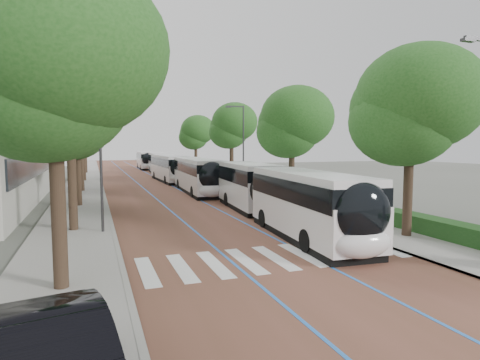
{
  "coord_description": "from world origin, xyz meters",
  "views": [
    {
      "loc": [
        -6.49,
        -13.15,
        4.48
      ],
      "look_at": [
        1.75,
        9.2,
        2.4
      ],
      "focal_mm": 30.0,
      "sensor_mm": 36.0,
      "label": 1
    }
  ],
  "objects": [
    {
      "name": "ground",
      "position": [
        0.0,
        0.0,
        0.0
      ],
      "size": [
        160.0,
        160.0,
        0.0
      ],
      "primitive_type": "plane",
      "color": "#51544C",
      "rests_on": "ground"
    },
    {
      "name": "road",
      "position": [
        0.0,
        40.0,
        0.01
      ],
      "size": [
        11.0,
        140.0,
        0.02
      ],
      "primitive_type": "cube",
      "color": "brown",
      "rests_on": "ground"
    },
    {
      "name": "sidewalk_left",
      "position": [
        -7.5,
        40.0,
        0.06
      ],
      "size": [
        4.0,
        140.0,
        0.12
      ],
      "primitive_type": "cube",
      "color": "gray",
      "rests_on": "ground"
    },
    {
      "name": "sidewalk_right",
      "position": [
        7.5,
        40.0,
        0.06
      ],
      "size": [
        4.0,
        140.0,
        0.12
      ],
      "primitive_type": "cube",
      "color": "gray",
      "rests_on": "ground"
    },
    {
      "name": "kerb_left",
      "position": [
        -5.6,
        40.0,
        0.06
      ],
      "size": [
        0.2,
        140.0,
        0.14
      ],
      "primitive_type": "cube",
      "color": "gray",
      "rests_on": "ground"
    },
    {
      "name": "kerb_right",
      "position": [
        5.6,
        40.0,
        0.06
      ],
      "size": [
        0.2,
        140.0,
        0.14
      ],
      "primitive_type": "cube",
      "color": "gray",
      "rests_on": "ground"
    },
    {
      "name": "zebra_crossing",
      "position": [
        0.2,
        1.0,
        0.03
      ],
      "size": [
        10.55,
        3.6,
        0.01
      ],
      "color": "silver",
      "rests_on": "ground"
    },
    {
      "name": "lane_line_left",
      "position": [
        -1.6,
        40.0,
        0.02
      ],
      "size": [
        0.12,
        126.0,
        0.01
      ],
      "primitive_type": "cube",
      "color": "blue",
      "rests_on": "road"
    },
    {
      "name": "lane_line_right",
      "position": [
        1.6,
        40.0,
        0.02
      ],
      "size": [
        0.12,
        126.0,
        0.01
      ],
      "primitive_type": "cube",
      "color": "blue",
      "rests_on": "road"
    },
    {
      "name": "hedge",
      "position": [
        9.1,
        0.0,
        0.52
      ],
      "size": [
        1.2,
        14.0,
        0.8
      ],
      "primitive_type": "cube",
      "color": "#153E16",
      "rests_on": "sidewalk_right"
    },
    {
      "name": "streetlight_far",
      "position": [
        6.62,
        22.0,
        4.82
      ],
      "size": [
        1.82,
        0.2,
        8.0
      ],
      "color": "#323235",
      "rests_on": "sidewalk_right"
    },
    {
      "name": "lamp_post_left",
      "position": [
        -6.1,
        8.0,
        4.12
      ],
      "size": [
        0.14,
        0.14,
        8.0
      ],
      "primitive_type": "cylinder",
      "color": "#323235",
      "rests_on": "sidewalk_left"
    },
    {
      "name": "trees_left",
      "position": [
        -7.5,
        22.15,
        6.54
      ],
      "size": [
        6.17,
        60.64,
        9.6
      ],
      "color": "black",
      "rests_on": "ground"
    },
    {
      "name": "trees_right",
      "position": [
        7.7,
        18.73,
        6.09
      ],
      "size": [
        5.92,
        47.45,
        8.61
      ],
      "color": "black",
      "rests_on": "ground"
    },
    {
      "name": "lead_bus",
      "position": [
        3.36,
        7.29,
        1.63
      ],
      "size": [
        3.81,
        18.53,
        3.2
      ],
      "rotation": [
        0.0,
        0.0,
        -0.07
      ],
      "color": "black",
      "rests_on": "ground"
    },
    {
      "name": "bus_queued_0",
      "position": [
        2.74,
        23.17,
        1.62
      ],
      "size": [
        3.03,
        12.49,
        3.2
      ],
      "rotation": [
        0.0,
        0.0,
        -0.04
      ],
      "color": "silver",
      "rests_on": "ground"
    },
    {
      "name": "bus_queued_1",
      "position": [
        2.41,
        35.87,
        1.62
      ],
      "size": [
        2.82,
        12.45,
        3.2
      ],
      "rotation": [
        0.0,
        0.0,
        0.02
      ],
      "color": "silver",
      "rests_on": "ground"
    },
    {
      "name": "bus_queued_2",
      "position": [
        3.32,
        49.97,
        1.62
      ],
      "size": [
        3.29,
        12.53,
        3.2
      ],
      "rotation": [
        0.0,
        0.0,
        -0.06
      ],
      "color": "silver",
      "rests_on": "ground"
    },
    {
      "name": "bus_queued_3",
      "position": [
        2.87,
        63.34,
        1.62
      ],
      "size": [
        2.93,
        12.47,
        3.2
      ],
      "rotation": [
        0.0,
        0.0,
        -0.03
      ],
      "color": "silver",
      "rests_on": "ground"
    }
  ]
}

